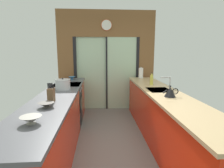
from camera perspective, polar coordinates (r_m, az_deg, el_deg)
The scene contains 14 objects.
ground_plane at distance 3.70m, azimuth -0.33°, elevation -16.05°, with size 5.04×7.60×0.02m, color slate.
back_wall_unit at distance 5.12m, azimuth -1.69°, elevation 9.01°, with size 2.64×0.12×2.70m.
left_counter_run at distance 3.15m, azimuth -16.86°, elevation -11.91°, with size 0.62×3.80×0.92m.
right_counter_run at distance 3.42m, azimuth 15.63°, elevation -10.08°, with size 0.62×3.80×0.92m.
sink_faucet at distance 3.55m, azimuth 16.98°, elevation 0.92°, with size 0.19×0.02×0.24m.
oven_range at distance 4.19m, azimuth -13.51°, elevation -6.34°, with size 0.60×0.60×0.92m.
mixing_bowl_near at distance 2.01m, azimuth -23.78°, elevation -10.05°, with size 0.21×0.21×0.08m.
mixing_bowl_mid at distance 2.49m, azimuth -19.70°, elevation -6.07°, with size 0.21×0.21×0.06m.
mixing_bowl_far at distance 4.72m, azimuth -12.26°, elevation 1.84°, with size 0.17×0.17×0.08m.
knife_block at distance 2.73m, azimuth -18.28°, elevation -3.13°, with size 0.09×0.14×0.27m.
stock_pot at distance 3.55m, azimuth -14.95°, elevation -0.10°, with size 0.28×0.28×0.21m.
kettle at distance 3.02m, azimuth 17.54°, elevation -2.32°, with size 0.25×0.18×0.18m.
soap_bottle_far at distance 3.97m, azimuth 12.13°, elevation 1.30°, with size 0.07×0.07×0.26m.
paper_towel_roll at distance 4.93m, azimuth 8.91°, elevation 3.36°, with size 0.13×0.13×0.30m.
Camera 1 is at (-0.22, -2.72, 1.63)m, focal length 29.59 mm.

